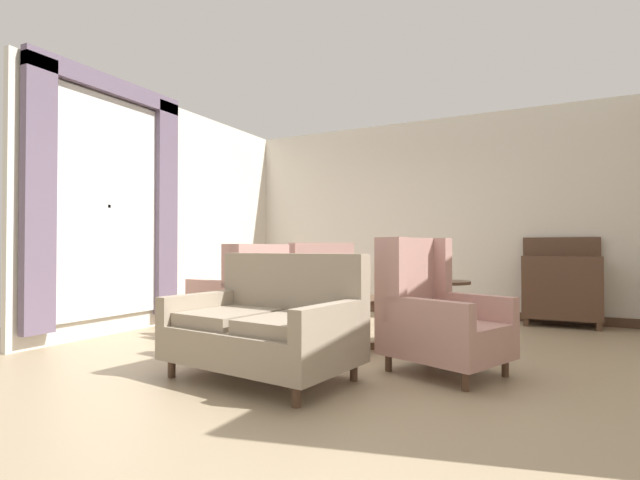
{
  "coord_description": "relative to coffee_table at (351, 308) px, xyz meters",
  "views": [
    {
      "loc": [
        1.81,
        -3.9,
        1.0
      ],
      "look_at": [
        -0.38,
        0.41,
        1.08
      ],
      "focal_mm": 26.54,
      "sensor_mm": 36.0,
      "label": 1
    }
  ],
  "objects": [
    {
      "name": "ground",
      "position": [
        0.07,
        -0.5,
        -0.4
      ],
      "size": [
        8.9,
        8.9,
        0.0
      ],
      "primitive_type": "plane",
      "color": "#9E896B"
    },
    {
      "name": "wall_back",
      "position": [
        0.07,
        2.68,
        1.06
      ],
      "size": [
        5.92,
        0.08,
        2.93
      ],
      "primitive_type": "cube",
      "color": "silver",
      "rests_on": "ground"
    },
    {
      "name": "wall_left",
      "position": [
        -2.81,
        0.46,
        1.06
      ],
      "size": [
        0.08,
        4.45,
        2.93
      ],
      "primitive_type": "cube",
      "color": "silver",
      "rests_on": "ground"
    },
    {
      "name": "baseboard_back",
      "position": [
        0.07,
        2.63,
        -0.34
      ],
      "size": [
        5.76,
        0.03,
        0.12
      ],
      "primitive_type": "cube",
      "color": "#4C3323",
      "rests_on": "ground"
    },
    {
      "name": "window_with_curtains",
      "position": [
        -2.71,
        -0.67,
        1.24
      ],
      "size": [
        0.12,
        2.01,
        2.81
      ],
      "color": "silver"
    },
    {
      "name": "coffee_table",
      "position": [
        0.0,
        0.0,
        0.0
      ],
      "size": [
        0.81,
        0.81,
        0.5
      ],
      "color": "#4C3323",
      "rests_on": "ground"
    },
    {
      "name": "porcelain_vase",
      "position": [
        -0.0,
        -0.05,
        0.26
      ],
      "size": [
        0.17,
        0.17,
        0.36
      ],
      "color": "#384C93",
      "rests_on": "coffee_table"
    },
    {
      "name": "settee",
      "position": [
        -0.15,
        -1.3,
        -0.01
      ],
      "size": [
        1.51,
        1.05,
        0.96
      ],
      "rotation": [
        0.0,
        0.0,
        -0.13
      ],
      "color": "gray",
      "rests_on": "ground"
    },
    {
      "name": "armchair_foreground_right",
      "position": [
        0.98,
        -0.54,
        0.05
      ],
      "size": [
        1.07,
        1.0,
        1.09
      ],
      "rotation": [
        0.0,
        0.0,
        7.47
      ],
      "color": "tan",
      "rests_on": "ground"
    },
    {
      "name": "armchair_back_corner",
      "position": [
        -0.89,
        0.96,
        0.05
      ],
      "size": [
        1.11,
        1.11,
        1.07
      ],
      "rotation": [
        0.0,
        0.0,
        4.0
      ],
      "color": "tan",
      "rests_on": "ground"
    },
    {
      "name": "armchair_far_left",
      "position": [
        -1.37,
        0.06,
        0.04
      ],
      "size": [
        0.95,
        0.95,
        1.05
      ],
      "rotation": [
        0.0,
        0.0,
        4.57
      ],
      "color": "tan",
      "rests_on": "ground"
    },
    {
      "name": "side_table",
      "position": [
        0.82,
        0.57,
        -0.0
      ],
      "size": [
        0.51,
        0.51,
        0.66
      ],
      "color": "#4C3323",
      "rests_on": "ground"
    },
    {
      "name": "sideboard",
      "position": [
        1.9,
        2.39,
        0.11
      ],
      "size": [
        0.91,
        0.41,
        1.14
      ],
      "color": "#4C3323",
      "rests_on": "ground"
    }
  ]
}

